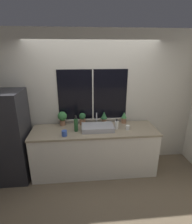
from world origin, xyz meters
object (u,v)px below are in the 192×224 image
(sink, at_px, (98,127))
(potted_plant_far_right, at_px, (124,117))
(potted_plant_far_left, at_px, (62,117))
(mug_blue, at_px, (64,133))
(soap_bottle, at_px, (117,125))
(refrigerator, at_px, (10,137))
(bottle_tall, at_px, (76,125))
(potted_plant_center_left, at_px, (82,119))
(mug_white, at_px, (128,127))
(potted_plant_center_right, at_px, (104,117))

(sink, distance_m, potted_plant_far_right, 0.64)
(potted_plant_far_left, distance_m, mug_blue, 0.49)
(soap_bottle, xyz_separation_m, mug_blue, (-0.96, -0.21, -0.03))
(refrigerator, xyz_separation_m, bottle_tall, (1.20, 0.01, 0.19))
(sink, bearing_deg, potted_plant_center_left, 134.83)
(potted_plant_far_left, distance_m, potted_plant_center_left, 0.40)
(mug_white, bearing_deg, mug_blue, -172.61)
(refrigerator, height_order, bottle_tall, refrigerator)
(potted_plant_far_left, bearing_deg, potted_plant_center_left, -0.00)
(refrigerator, distance_m, potted_plant_center_left, 1.37)
(sink, height_order, mug_blue, sink)
(mug_blue, bearing_deg, potted_plant_far_right, 22.04)
(potted_plant_center_left, relative_size, bottle_tall, 0.80)
(soap_bottle, xyz_separation_m, bottle_tall, (-0.76, -0.03, 0.04))
(mug_blue, bearing_deg, potted_plant_far_left, 98.15)
(refrigerator, xyz_separation_m, potted_plant_center_left, (1.32, 0.30, 0.19))
(potted_plant_far_left, relative_size, bottle_tall, 0.93)
(refrigerator, relative_size, sink, 2.82)
(bottle_tall, bearing_deg, soap_bottle, 2.30)
(potted_plant_center_right, xyz_separation_m, mug_white, (0.40, -0.32, -0.11))
(potted_plant_far_left, relative_size, potted_plant_far_right, 1.21)
(mug_white, bearing_deg, potted_plant_far_left, 165.32)
(potted_plant_center_right, xyz_separation_m, potted_plant_far_right, (0.41, -0.00, -0.02))
(sink, height_order, soap_bottle, sink)
(mug_blue, bearing_deg, refrigerator, 170.14)
(potted_plant_center_left, bearing_deg, potted_plant_far_left, 180.00)
(mug_white, bearing_deg, potted_plant_far_right, 88.99)
(potted_plant_center_right, xyz_separation_m, bottle_tall, (-0.56, -0.29, -0.02))
(potted_plant_far_right, bearing_deg, mug_blue, -157.96)
(bottle_tall, bearing_deg, potted_plant_far_left, 132.38)
(sink, xyz_separation_m, mug_white, (0.56, -0.05, -0.00))
(potted_plant_center_right, bearing_deg, bottle_tall, -152.21)
(potted_plant_far_right, height_order, soap_bottle, potted_plant_far_right)
(bottle_tall, bearing_deg, refrigerator, -179.72)
(sink, xyz_separation_m, potted_plant_far_right, (0.57, 0.28, 0.08))
(sink, relative_size, potted_plant_far_left, 2.10)
(potted_plant_far_right, relative_size, soap_bottle, 1.18)
(potted_plant_center_left, relative_size, mug_white, 2.83)
(potted_plant_center_left, bearing_deg, refrigerator, -167.21)
(potted_plant_center_left, distance_m, soap_bottle, 0.69)
(potted_plant_far_left, bearing_deg, bottle_tall, -47.62)
(potted_plant_center_left, relative_size, mug_blue, 2.43)
(refrigerator, relative_size, mug_white, 19.43)
(bottle_tall, height_order, mug_white, bottle_tall)
(potted_plant_center_left, distance_m, potted_plant_far_right, 0.84)
(sink, bearing_deg, soap_bottle, 2.01)
(refrigerator, bearing_deg, potted_plant_center_right, 9.70)
(sink, distance_m, potted_plant_center_left, 0.40)
(potted_plant_center_right, relative_size, mug_white, 2.99)
(sink, relative_size, mug_blue, 5.91)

